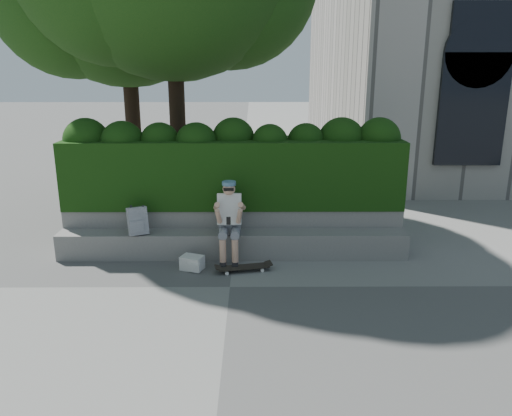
{
  "coord_description": "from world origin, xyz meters",
  "views": [
    {
      "loc": [
        0.35,
        -6.88,
        3.2
      ],
      "look_at": [
        0.4,
        1.0,
        0.95
      ],
      "focal_mm": 35.0,
      "sensor_mm": 36.0,
      "label": 1
    }
  ],
  "objects_px": {
    "backpack_plaid": "(138,221)",
    "backpack_ground": "(192,263)",
    "skateboard": "(244,267)",
    "person": "(229,218)"
  },
  "relations": [
    {
      "from": "backpack_plaid",
      "to": "backpack_ground",
      "type": "bearing_deg",
      "value": -50.95
    },
    {
      "from": "backpack_plaid",
      "to": "backpack_ground",
      "type": "xyz_separation_m",
      "value": [
        0.96,
        -0.46,
        -0.57
      ]
    },
    {
      "from": "person",
      "to": "backpack_ground",
      "type": "bearing_deg",
      "value": -147.62
    },
    {
      "from": "person",
      "to": "skateboard",
      "type": "bearing_deg",
      "value": -63.21
    },
    {
      "from": "skateboard",
      "to": "backpack_ground",
      "type": "height_order",
      "value": "backpack_ground"
    },
    {
      "from": "skateboard",
      "to": "backpack_ground",
      "type": "bearing_deg",
      "value": 161.27
    },
    {
      "from": "skateboard",
      "to": "person",
      "type": "bearing_deg",
      "value": 104.88
    },
    {
      "from": "skateboard",
      "to": "backpack_plaid",
      "type": "bearing_deg",
      "value": 150.73
    },
    {
      "from": "skateboard",
      "to": "backpack_plaid",
      "type": "relative_size",
      "value": 1.81
    },
    {
      "from": "skateboard",
      "to": "backpack_ground",
      "type": "relative_size",
      "value": 2.43
    }
  ]
}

